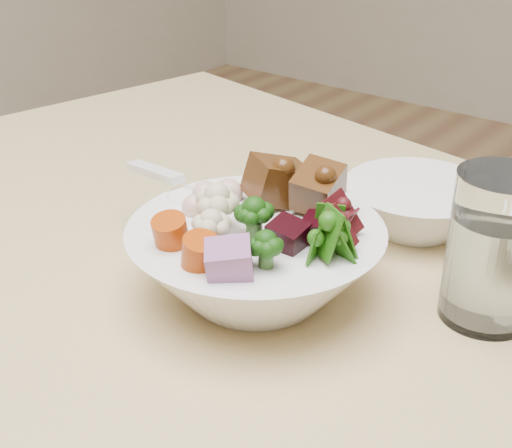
{
  "coord_description": "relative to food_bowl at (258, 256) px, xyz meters",
  "views": [
    {
      "loc": [
        0.29,
        -0.27,
        1.13
      ],
      "look_at": [
        -0.06,
        0.18,
        0.83
      ],
      "focal_mm": 50.0,
      "sensor_mm": 36.0,
      "label": 1
    }
  ],
  "objects": [
    {
      "name": "food_bowl",
      "position": [
        0.0,
        0.0,
        0.0
      ],
      "size": [
        0.23,
        0.23,
        0.13
      ],
      "color": "white",
      "rests_on": "dining_table"
    },
    {
      "name": "soup_spoon",
      "position": [
        -0.11,
        0.01,
        0.03
      ],
      "size": [
        0.14,
        0.06,
        0.03
      ],
      "rotation": [
        0.0,
        0.0,
        -0.26
      ],
      "color": "white",
      "rests_on": "food_bowl"
    },
    {
      "name": "water_glass",
      "position": [
        0.18,
        0.09,
        0.02
      ],
      "size": [
        0.08,
        0.08,
        0.14
      ],
      "color": "white",
      "rests_on": "dining_table"
    },
    {
      "name": "side_bowl",
      "position": [
        0.06,
        0.21,
        -0.01
      ],
      "size": [
        0.16,
        0.16,
        0.05
      ],
      "primitive_type": null,
      "color": "white",
      "rests_on": "dining_table"
    }
  ]
}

